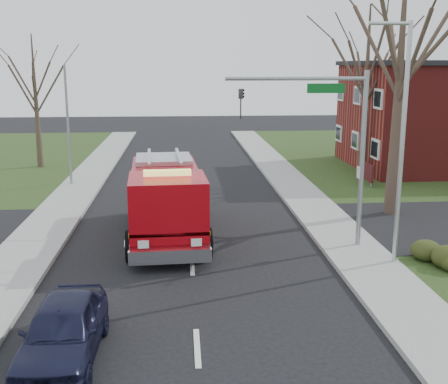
{
  "coord_description": "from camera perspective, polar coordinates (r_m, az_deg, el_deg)",
  "views": [
    {
      "loc": [
        -0.32,
        -18.95,
        6.99
      ],
      "look_at": [
        1.37,
        2.94,
        2.0
      ],
      "focal_mm": 45.0,
      "sensor_mm": 36.0,
      "label": 1
    }
  ],
  "objects": [
    {
      "name": "sidewalk_right",
      "position": [
        21.2,
        13.85,
        -6.62
      ],
      "size": [
        2.4,
        80.0,
        0.15
      ],
      "primitive_type": "cube",
      "color": "gray",
      "rests_on": "ground"
    },
    {
      "name": "parked_car_maroon",
      "position": [
        14.43,
        -16.04,
        -13.34
      ],
      "size": [
        1.84,
        4.43,
        1.5
      ],
      "primitive_type": "imported",
      "rotation": [
        0.0,
        0.0,
        -0.02
      ],
      "color": "black",
      "rests_on": "ground"
    },
    {
      "name": "utility_pole_far",
      "position": [
        33.77,
        -15.56,
        6.4
      ],
      "size": [
        0.14,
        0.14,
        7.0
      ],
      "primitive_type": "cylinder",
      "color": "gray",
      "rests_on": "ground"
    },
    {
      "name": "bare_tree_far",
      "position": [
        35.8,
        14.32,
        11.61
      ],
      "size": [
        5.25,
        5.25,
        10.5
      ],
      "color": "#382C21",
      "rests_on": "ground"
    },
    {
      "name": "bare_tree_left",
      "position": [
        40.16,
        -18.66,
        10.11
      ],
      "size": [
        4.5,
        4.5,
        9.0
      ],
      "color": "#382C21",
      "rests_on": "ground"
    },
    {
      "name": "health_center_sign",
      "position": [
        33.82,
        14.33,
        1.99
      ],
      "size": [
        0.12,
        2.0,
        1.4
      ],
      "color": "#410F13",
      "rests_on": "ground"
    },
    {
      "name": "sidewalk_left",
      "position": [
        21.01,
        -20.56,
        -7.26
      ],
      "size": [
        2.4,
        80.0,
        0.15
      ],
      "primitive_type": "cube",
      "color": "gray",
      "rests_on": "ground"
    },
    {
      "name": "fire_engine",
      "position": [
        23.01,
        -5.9,
        -1.06
      ],
      "size": [
        3.51,
        8.4,
        3.33
      ],
      "rotation": [
        0.0,
        0.0,
        0.05
      ],
      "color": "#A6070F",
      "rests_on": "ground"
    },
    {
      "name": "ground",
      "position": [
        20.2,
        -3.26,
        -7.46
      ],
      "size": [
        120.0,
        120.0,
        0.0
      ],
      "primitive_type": "plane",
      "color": "black",
      "rests_on": "ground"
    },
    {
      "name": "streetlight_pole",
      "position": [
        20.05,
        17.53,
        5.23
      ],
      "size": [
        1.48,
        0.16,
        8.4
      ],
      "color": "#B7BABF",
      "rests_on": "ground"
    },
    {
      "name": "traffic_signal_mast",
      "position": [
        21.31,
        10.72,
        6.44
      ],
      "size": [
        5.29,
        0.18,
        6.8
      ],
      "color": "gray",
      "rests_on": "ground"
    },
    {
      "name": "bare_tree_near",
      "position": [
        26.82,
        17.53,
        13.13
      ],
      "size": [
        6.0,
        6.0,
        12.0
      ],
      "color": "#382C21",
      "rests_on": "ground"
    }
  ]
}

